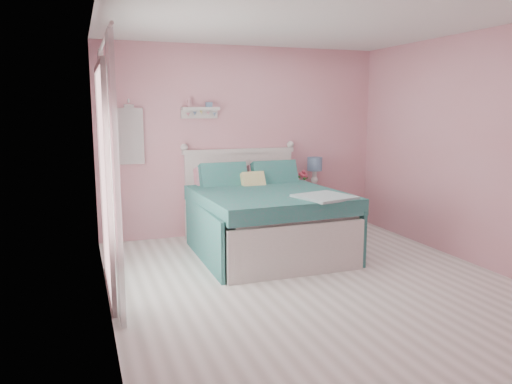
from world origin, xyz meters
TOP-DOWN VIEW (x-y plane):
  - floor at (0.00, 0.00)m, footprint 4.50×4.50m
  - room_shell at (0.00, 0.00)m, footprint 4.50×4.50m
  - bed at (-0.08, 1.21)m, footprint 1.70×2.10m
  - nightstand at (0.94, 2.02)m, footprint 0.44×0.43m
  - table_lamp at (1.03, 2.06)m, footprint 0.21×0.21m
  - vase at (0.84, 2.02)m, footprint 0.15×0.15m
  - teacup at (0.90, 1.84)m, footprint 0.11×0.11m
  - roses at (0.83, 2.02)m, footprint 0.14×0.11m
  - wall_shelf at (-0.63, 2.19)m, footprint 0.50×0.15m
  - hanging_dress at (-1.55, 2.18)m, footprint 0.34×0.03m
  - french_door at (-1.97, 0.40)m, footprint 0.04×1.32m
  - curtain_near at (-1.92, -0.34)m, footprint 0.04×0.40m
  - curtain_far at (-1.92, 1.14)m, footprint 0.04×0.40m

SIDE VIEW (x-z plane):
  - floor at x=0.00m, z-range 0.00..0.00m
  - nightstand at x=0.94m, z-range 0.00..0.63m
  - bed at x=-0.08m, z-range -0.19..1.01m
  - teacup at x=0.90m, z-range 0.63..0.71m
  - vase at x=0.84m, z-range 0.63..0.78m
  - roses at x=0.83m, z-range 0.76..0.88m
  - table_lamp at x=1.03m, z-range 0.71..1.14m
  - french_door at x=-1.97m, z-range -0.01..2.15m
  - curtain_near at x=-1.92m, z-range 0.02..2.34m
  - curtain_far at x=-1.92m, z-range 0.02..2.34m
  - hanging_dress at x=-1.55m, z-range 1.04..1.76m
  - room_shell at x=0.00m, z-range -0.67..3.83m
  - wall_shelf at x=-0.63m, z-range 1.61..1.86m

